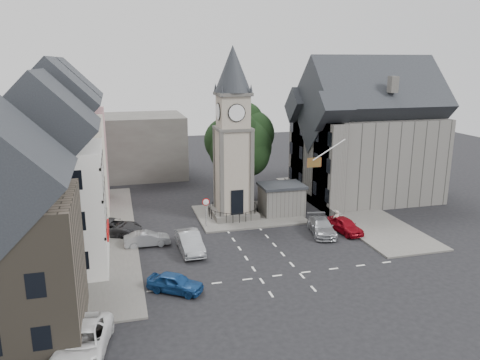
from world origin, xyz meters
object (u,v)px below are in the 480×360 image
object	(u,v)px
car_west_blue	(175,283)
pedestrian	(336,220)
car_east_red	(345,225)
stone_shelter	(281,199)
clock_tower	(233,135)

from	to	relation	value
car_west_blue	pedestrian	world-z (taller)	pedestrian
car_west_blue	car_east_red	distance (m)	17.52
stone_shelter	pedestrian	xyz separation A→B (m)	(3.26, -5.50, -0.64)
clock_tower	car_east_red	size ratio (longest dim) A/B	4.09
stone_shelter	pedestrian	distance (m)	6.43
car_east_red	car_west_blue	bearing A→B (deg)	-165.22
car_west_blue	pedestrian	xyz separation A→B (m)	(15.56, 8.00, 0.27)
car_west_blue	pedestrian	distance (m)	17.50
car_east_red	pedestrian	xyz separation A→B (m)	(-0.44, 0.87, 0.23)
stone_shelter	car_east_red	xyz separation A→B (m)	(3.70, -6.37, -0.87)
car_west_blue	stone_shelter	bearing A→B (deg)	-8.94
clock_tower	stone_shelter	size ratio (longest dim) A/B	3.78
clock_tower	pedestrian	world-z (taller)	clock_tower
clock_tower	stone_shelter	distance (m)	8.15
car_west_blue	pedestrian	size ratio (longest dim) A/B	2.07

